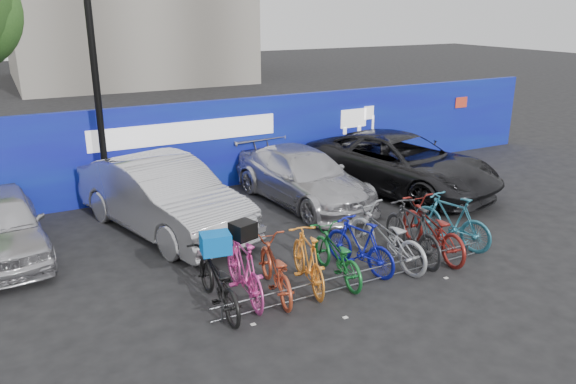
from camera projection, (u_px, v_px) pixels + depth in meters
ground at (340, 272)px, 10.54m from camera, size 100.00×100.00×0.00m
hoarding at (222, 144)px, 15.21m from camera, size 22.00×0.18×2.40m
lamppost at (95, 75)px, 12.65m from camera, size 0.25×0.50×6.11m
bike_rack at (359, 278)px, 9.99m from camera, size 5.60×0.03×0.30m
car_1 at (163, 196)px, 12.27m from camera, size 3.02×5.18×1.61m
car_2 at (303, 177)px, 14.15m from camera, size 2.34×4.75×1.33m
car_3 at (400, 163)px, 15.04m from camera, size 3.88×5.93×1.52m
bike_0 at (217, 281)px, 9.14m from camera, size 0.72×1.93×1.01m
bike_1 at (244, 268)px, 9.46m from camera, size 0.67×1.89×1.12m
bike_2 at (275, 269)px, 9.62m from camera, size 0.94×1.91×0.96m
bike_3 at (308, 260)px, 9.86m from camera, size 0.83×1.81×1.05m
bike_4 at (337, 255)px, 10.16m from camera, size 0.75×1.82×0.94m
bike_5 at (360, 245)px, 10.49m from camera, size 0.86×1.76×1.02m
bike_6 at (386, 237)px, 10.76m from camera, size 0.95×2.15×1.10m
bike_7 at (412, 231)px, 10.96m from camera, size 0.74×1.96×1.15m
bike_8 at (432, 229)px, 11.15m from camera, size 0.92×2.13×1.09m
bike_9 at (452, 220)px, 11.59m from camera, size 0.97×1.91×1.10m
cargo_crate at (216, 243)px, 8.93m from camera, size 0.51×0.42×0.33m
cargo_topcase at (243, 230)px, 9.24m from camera, size 0.45×0.43×0.27m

